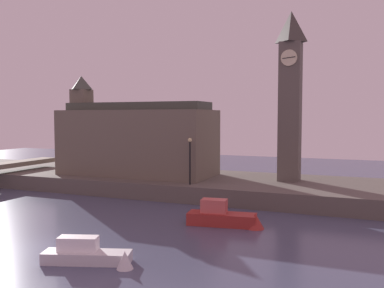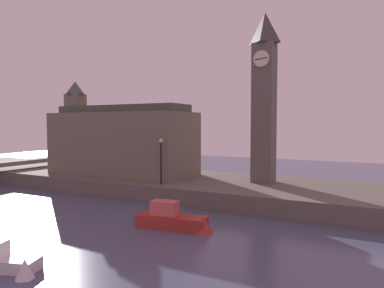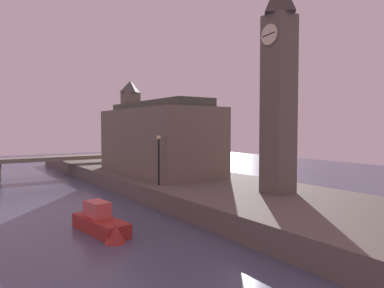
{
  "view_description": "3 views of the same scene",
  "coord_description": "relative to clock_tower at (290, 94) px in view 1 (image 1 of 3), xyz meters",
  "views": [
    {
      "loc": [
        16.72,
        -18.9,
        7.51
      ],
      "look_at": [
        2.68,
        15.17,
        5.14
      ],
      "focal_mm": 39.31,
      "sensor_mm": 36.0,
      "label": 1
    },
    {
      "loc": [
        19.85,
        -11.7,
        6.92
      ],
      "look_at": [
        5.15,
        16.16,
        5.21
      ],
      "focal_mm": 33.36,
      "sensor_mm": 36.0,
      "label": 2
    },
    {
      "loc": [
        28.29,
        1.28,
        6.33
      ],
      "look_at": [
        3.66,
        17.83,
        4.92
      ],
      "focal_mm": 33.27,
      "sensor_mm": 36.0,
      "label": 3
    }
  ],
  "objects": [
    {
      "name": "ground_plane",
      "position": [
        -10.19,
        -21.07,
        -9.65
      ],
      "size": [
        120.0,
        120.0,
        0.0
      ],
      "primitive_type": "plane",
      "color": "#474C66"
    },
    {
      "name": "boat_ferry_white",
      "position": [
        -6.16,
        -22.43,
        -9.2
      ],
      "size": [
        5.26,
        2.57,
        1.55
      ],
      "color": "silver",
      "rests_on": "ground"
    },
    {
      "name": "parliament_hall",
      "position": [
        -15.72,
        -1.66,
        -4.47
      ],
      "size": [
        15.97,
        6.85,
        10.51
      ],
      "color": "#6B6051",
      "rests_on": "far_embankment"
    },
    {
      "name": "far_embankment",
      "position": [
        -10.19,
        -1.07,
        -8.9
      ],
      "size": [
        70.0,
        12.0,
        1.5
      ],
      "primitive_type": "cube",
      "color": "#5B544C",
      "rests_on": "ground"
    },
    {
      "name": "boat_dinghy_red",
      "position": [
        -2.09,
        -12.58,
        -9.06
      ],
      "size": [
        5.58,
        2.14,
        1.91
      ],
      "color": "maroon",
      "rests_on": "ground"
    },
    {
      "name": "clock_tower",
      "position": [
        0.0,
        0.0,
        0.0
      ],
      "size": [
        2.13,
        2.18,
        15.79
      ],
      "color": "#5B544C",
      "rests_on": "far_embankment"
    },
    {
      "name": "streetlamp",
      "position": [
        -7.79,
        -5.72,
        -5.58
      ],
      "size": [
        0.36,
        0.36,
        4.15
      ],
      "color": "black",
      "rests_on": "far_embankment"
    }
  ]
}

